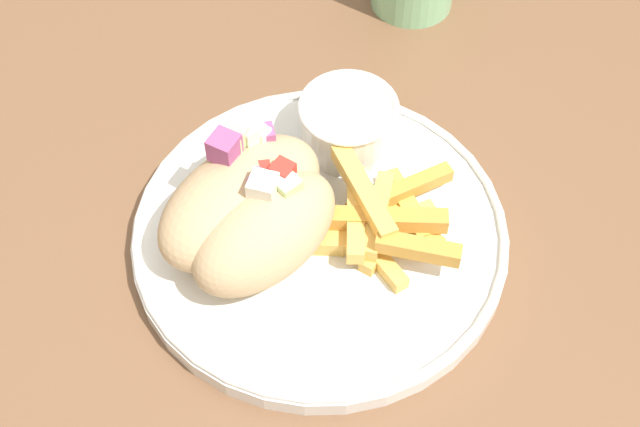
{
  "coord_description": "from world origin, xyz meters",
  "views": [
    {
      "loc": [
        -0.03,
        -0.33,
        1.26
      ],
      "look_at": [
        0.01,
        0.02,
        0.77
      ],
      "focal_mm": 50.0,
      "sensor_mm": 36.0,
      "label": 1
    }
  ],
  "objects_px": {
    "pita_sandwich_near": "(266,236)",
    "pita_sandwich_far": "(241,200)",
    "fries_pile": "(382,221)",
    "sauce_ramekin": "(348,121)",
    "plate": "(320,234)"
  },
  "relations": [
    {
      "from": "fries_pile",
      "to": "sauce_ramekin",
      "type": "distance_m",
      "value": 0.09
    },
    {
      "from": "fries_pile",
      "to": "sauce_ramekin",
      "type": "relative_size",
      "value": 1.6
    },
    {
      "from": "sauce_ramekin",
      "to": "plate",
      "type": "bearing_deg",
      "value": -111.32
    },
    {
      "from": "plate",
      "to": "pita_sandwich_near",
      "type": "distance_m",
      "value": 0.06
    },
    {
      "from": "pita_sandwich_near",
      "to": "pita_sandwich_far",
      "type": "height_order",
      "value": "pita_sandwich_far"
    },
    {
      "from": "fries_pile",
      "to": "pita_sandwich_far",
      "type": "bearing_deg",
      "value": 169.7
    },
    {
      "from": "plate",
      "to": "pita_sandwich_far",
      "type": "distance_m",
      "value": 0.06
    },
    {
      "from": "sauce_ramekin",
      "to": "pita_sandwich_far",
      "type": "bearing_deg",
      "value": -140.63
    },
    {
      "from": "pita_sandwich_far",
      "to": "sauce_ramekin",
      "type": "relative_size",
      "value": 2.04
    },
    {
      "from": "plate",
      "to": "pita_sandwich_near",
      "type": "relative_size",
      "value": 2.01
    },
    {
      "from": "plate",
      "to": "fries_pile",
      "type": "distance_m",
      "value": 0.05
    },
    {
      "from": "pita_sandwich_far",
      "to": "fries_pile",
      "type": "height_order",
      "value": "pita_sandwich_far"
    },
    {
      "from": "plate",
      "to": "pita_sandwich_far",
      "type": "bearing_deg",
      "value": 169.33
    },
    {
      "from": "pita_sandwich_near",
      "to": "pita_sandwich_far",
      "type": "distance_m",
      "value": 0.03
    },
    {
      "from": "plate",
      "to": "pita_sandwich_near",
      "type": "xyz_separation_m",
      "value": [
        -0.04,
        -0.02,
        0.03
      ]
    }
  ]
}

